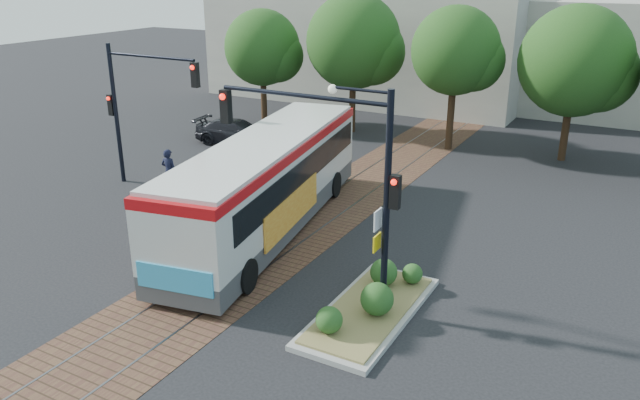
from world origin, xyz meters
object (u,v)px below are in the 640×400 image
Objects in this scene: traffic_island at (372,302)px; officer at (169,171)px; signal_pole_main at (344,163)px; parked_car at (237,132)px; city_bus at (268,179)px; signal_pole_left at (133,97)px.

officer reaches higher than traffic_island.
signal_pole_main reaches higher than officer.
signal_pole_main is 17.83m from parked_car.
city_bus is 6.33m from signal_pole_main.
signal_pole_left is at bearing 159.79° from city_bus.
traffic_island is 1.13× the size of parked_car.
traffic_island is 0.87× the size of signal_pole_main.
traffic_island is 2.70× the size of officer.
traffic_island is at bearing 150.94° from officer.
traffic_island is 14.50m from signal_pole_left.
city_bus is at bearing 148.01° from traffic_island.
signal_pole_left is 3.12× the size of officer.
city_bus is 5.87m from officer.
traffic_island is at bearing -42.19° from city_bus.
officer reaches higher than parked_car.
signal_pole_left is (-13.19, 4.89, 3.54)m from traffic_island.
traffic_island is 18.25m from parked_car.
officer is (1.78, -0.18, -2.90)m from signal_pole_left.
signal_pole_main reaches higher than traffic_island.
signal_pole_main is 3.12× the size of officer.
officer is at bearing 156.14° from signal_pole_main.
signal_pole_main is 1.31× the size of parked_car.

